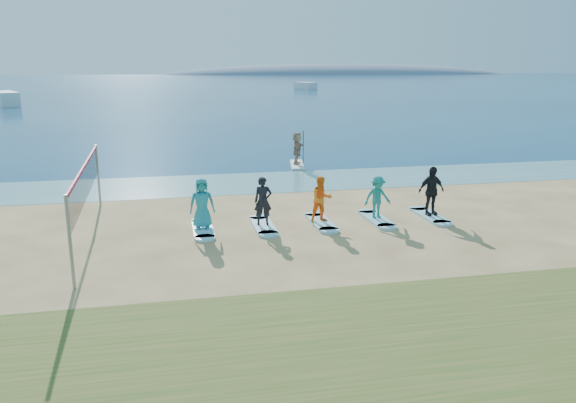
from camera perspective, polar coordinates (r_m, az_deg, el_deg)
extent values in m
plane|color=tan|center=(17.42, 1.42, -5.05)|extent=(600.00, 600.00, 0.00)
plane|color=teal|center=(27.39, -3.66, 1.93)|extent=(600.00, 600.00, 0.00)
plane|color=navy|center=(176.16, -10.96, 11.73)|extent=(600.00, 600.00, 0.00)
ellipsoid|color=slate|center=(331.18, 5.52, 12.76)|extent=(220.00, 56.00, 18.00)
cylinder|color=gray|center=(15.18, -21.25, -3.94)|extent=(0.09, 0.09, 2.50)
cylinder|color=gray|center=(23.88, -18.73, 2.50)|extent=(0.09, 0.09, 2.50)
cube|color=black|center=(19.36, -19.86, 1.87)|extent=(0.34, 9.00, 1.00)
cube|color=#B2132D|center=(19.27, -19.99, 3.38)|extent=(0.37, 9.00, 0.10)
cube|color=silver|center=(31.91, 0.93, 3.75)|extent=(1.21, 3.08, 0.12)
imported|color=tan|center=(31.75, 0.94, 5.44)|extent=(1.09, 1.74, 1.79)
cube|color=silver|center=(88.98, -26.69, 8.73)|extent=(5.55, 9.01, 1.90)
cube|color=silver|center=(131.31, 1.77, 11.34)|extent=(4.19, 7.26, 1.58)
cube|color=#90D0DF|center=(19.73, -8.64, -2.80)|extent=(0.70, 2.20, 0.09)
imported|color=teal|center=(19.48, -8.73, -0.19)|extent=(0.87, 0.57, 1.76)
cube|color=#90D0DF|center=(19.95, -2.52, -2.47)|extent=(0.70, 2.20, 0.09)
imported|color=black|center=(19.71, -2.55, 0.05)|extent=(0.65, 0.45, 1.71)
cube|color=#90D0DF|center=(20.39, 3.38, -2.12)|extent=(0.70, 2.20, 0.09)
imported|color=orange|center=(20.17, 3.42, 0.25)|extent=(0.85, 0.69, 1.64)
cube|color=#90D0DF|center=(21.03, 8.98, -1.77)|extent=(0.70, 2.20, 0.09)
imported|color=#1A817B|center=(20.83, 9.07, 0.44)|extent=(1.05, 0.64, 1.57)
cube|color=#90D0DF|center=(21.87, 14.20, -1.42)|extent=(0.70, 2.20, 0.09)
imported|color=black|center=(21.64, 14.35, 1.05)|extent=(1.14, 0.61, 1.85)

